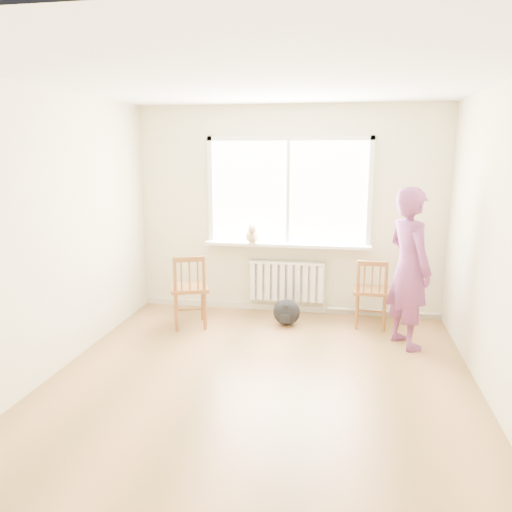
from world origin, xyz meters
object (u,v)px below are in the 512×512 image
at_px(chair_left, 190,291).
at_px(cat, 253,235).
at_px(chair_right, 371,293).
at_px(backpack, 287,312).
at_px(person, 409,268).

xyz_separation_m(chair_left, cat, (0.66, 0.65, 0.60)).
bearing_deg(chair_right, cat, -6.64).
xyz_separation_m(cat, backpack, (0.50, -0.38, -0.90)).
xyz_separation_m(chair_right, person, (0.35, -0.52, 0.45)).
xyz_separation_m(chair_left, backpack, (1.16, 0.28, -0.29)).
relative_size(person, cat, 4.26).
relative_size(person, backpack, 5.31).
relative_size(chair_right, backpack, 2.59).
distance_m(chair_left, person, 2.57).
bearing_deg(backpack, person, -16.79).
distance_m(chair_left, backpack, 1.22).
bearing_deg(chair_right, chair_left, 13.43).
bearing_deg(chair_left, person, 155.95).
height_order(chair_right, person, person).
xyz_separation_m(chair_left, chair_right, (2.18, 0.38, -0.03)).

